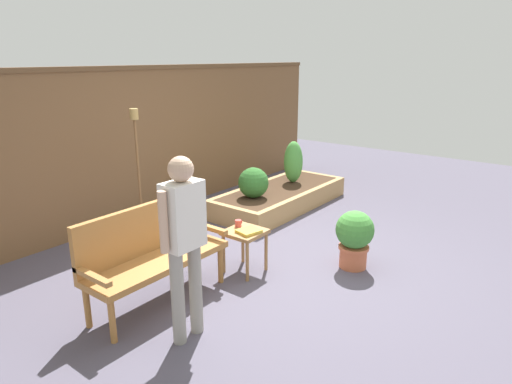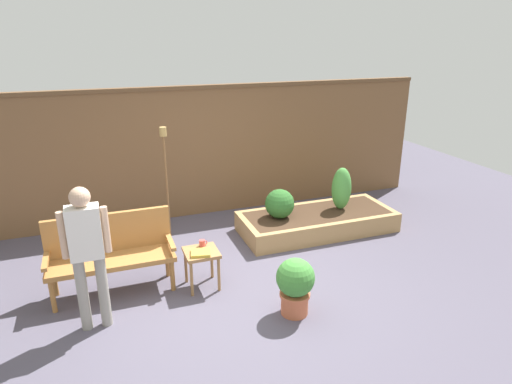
{
  "view_description": "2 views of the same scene",
  "coord_description": "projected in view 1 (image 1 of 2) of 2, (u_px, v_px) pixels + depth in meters",
  "views": [
    {
      "loc": [
        -3.9,
        -2.62,
        2.28
      ],
      "look_at": [
        -0.06,
        0.36,
        0.81
      ],
      "focal_mm": 31.72,
      "sensor_mm": 36.0,
      "label": 1
    },
    {
      "loc": [
        -1.41,
        -4.44,
        2.93
      ],
      "look_at": [
        0.56,
        0.95,
        0.88
      ],
      "focal_mm": 31.25,
      "sensor_mm": 36.0,
      "label": 2
    }
  ],
  "objects": [
    {
      "name": "ground_plane",
      "position": [
        284.0,
        265.0,
        5.15
      ],
      "size": [
        14.0,
        14.0,
        0.0
      ],
      "primitive_type": "plane",
      "color": "#514C5B"
    },
    {
      "name": "tiki_torch",
      "position": [
        137.0,
        152.0,
        5.51
      ],
      "size": [
        0.1,
        0.1,
        1.68
      ],
      "color": "brown",
      "rests_on": "ground_plane"
    },
    {
      "name": "book_on_table",
      "position": [
        249.0,
        231.0,
        4.79
      ],
      "size": [
        0.26,
        0.24,
        0.03
      ],
      "primitive_type": "cube",
      "rotation": [
        0.0,
        0.0,
        -0.22
      ],
      "color": "gold",
      "rests_on": "side_table"
    },
    {
      "name": "person_by_bench",
      "position": [
        184.0,
        234.0,
        3.57
      ],
      "size": [
        0.47,
        0.2,
        1.56
      ],
      "color": "gray",
      "rests_on": "ground_plane"
    },
    {
      "name": "potted_boxwood",
      "position": [
        354.0,
        236.0,
        4.99
      ],
      "size": [
        0.42,
        0.42,
        0.66
      ],
      "color": "#C66642",
      "rests_on": "ground_plane"
    },
    {
      "name": "raised_planter_bed",
      "position": [
        280.0,
        197.0,
        7.11
      ],
      "size": [
        2.4,
        1.0,
        0.3
      ],
      "color": "#AD8451",
      "rests_on": "ground_plane"
    },
    {
      "name": "side_table",
      "position": [
        245.0,
        238.0,
        4.89
      ],
      "size": [
        0.4,
        0.4,
        0.48
      ],
      "color": "#9E7042",
      "rests_on": "ground_plane"
    },
    {
      "name": "shrub_far_corner",
      "position": [
        293.0,
        162.0,
        7.3
      ],
      "size": [
        0.3,
        0.3,
        0.68
      ],
      "color": "brown",
      "rests_on": "raised_planter_bed"
    },
    {
      "name": "shrub_near_bench",
      "position": [
        253.0,
        183.0,
        6.54
      ],
      "size": [
        0.44,
        0.44,
        0.44
      ],
      "color": "brown",
      "rests_on": "raised_planter_bed"
    },
    {
      "name": "cup_on_table",
      "position": [
        238.0,
        223.0,
        4.96
      ],
      "size": [
        0.1,
        0.07,
        0.08
      ],
      "color": "#CC4C47",
      "rests_on": "side_table"
    },
    {
      "name": "fence_back",
      "position": [
        133.0,
        144.0,
        6.36
      ],
      "size": [
        8.4,
        0.14,
        2.16
      ],
      "color": "brown",
      "rests_on": "ground_plane"
    },
    {
      "name": "garden_bench",
      "position": [
        151.0,
        248.0,
        4.26
      ],
      "size": [
        1.44,
        0.48,
        0.94
      ],
      "color": "#A87038",
      "rests_on": "ground_plane"
    }
  ]
}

